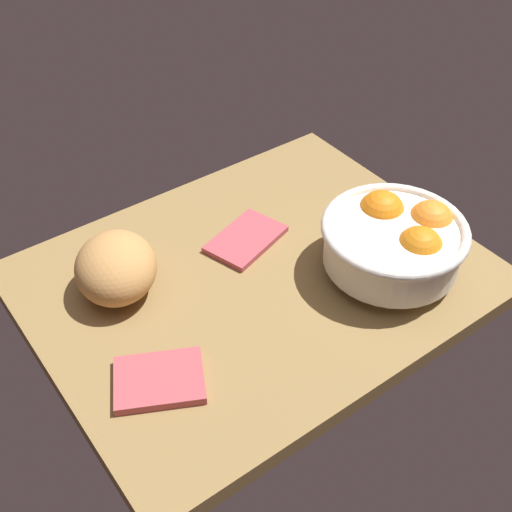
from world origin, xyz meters
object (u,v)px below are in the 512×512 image
object	(u,v)px
fruit_bowl	(397,239)
napkin_spare	(246,239)
napkin_folded	(159,380)
bread_loaf	(116,267)

from	to	relation	value
fruit_bowl	napkin_spare	distance (cm)	25.13
napkin_spare	napkin_folded	bearing A→B (deg)	32.73
bread_loaf	fruit_bowl	bearing A→B (deg)	150.28
napkin_folded	napkin_spare	distance (cm)	31.74
fruit_bowl	bread_loaf	world-z (taller)	fruit_bowl
napkin_folded	napkin_spare	xyz separation A→B (cm)	(-26.70, -17.16, -0.15)
fruit_bowl	bread_loaf	size ratio (longest dim) A/B	1.58
napkin_folded	napkin_spare	world-z (taller)	napkin_folded
fruit_bowl	napkin_spare	bearing A→B (deg)	-51.76
napkin_spare	fruit_bowl	bearing A→B (deg)	128.24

